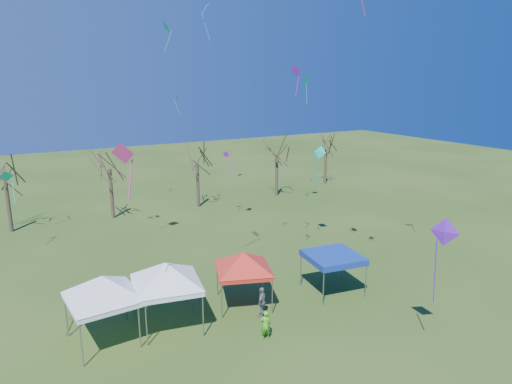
# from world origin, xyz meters

# --- Properties ---
(ground) EXTENTS (140.00, 140.00, 0.00)m
(ground) POSITION_xyz_m (0.00, 0.00, 0.00)
(ground) COLOR #284817
(ground) RESTS_ON ground
(tree_1) EXTENTS (3.42, 3.42, 7.54)m
(tree_1) POSITION_xyz_m (-10.77, 24.65, 5.79)
(tree_1) COLOR #3D2D21
(tree_1) RESTS_ON ground
(tree_2) EXTENTS (3.71, 3.71, 8.18)m
(tree_2) POSITION_xyz_m (-2.37, 24.38, 6.29)
(tree_2) COLOR #3D2D21
(tree_2) RESTS_ON ground
(tree_3) EXTENTS (3.59, 3.59, 7.91)m
(tree_3) POSITION_xyz_m (6.03, 24.04, 6.08)
(tree_3) COLOR #3D2D21
(tree_3) RESTS_ON ground
(tree_4) EXTENTS (3.58, 3.58, 7.89)m
(tree_4) POSITION_xyz_m (15.36, 24.00, 6.06)
(tree_4) COLOR #3D2D21
(tree_4) RESTS_ON ground
(tree_5) EXTENTS (3.39, 3.39, 7.46)m
(tree_5) POSITION_xyz_m (23.72, 26.07, 5.73)
(tree_5) COLOR #3D2D21
(tree_5) RESTS_ON ground
(tent_white_west) EXTENTS (4.54, 4.54, 4.01)m
(tent_white_west) POSITION_xyz_m (-7.36, 3.53, 3.24)
(tent_white_west) COLOR gray
(tent_white_west) RESTS_ON ground
(tent_white_mid) EXTENTS (4.59, 4.59, 4.12)m
(tent_white_mid) POSITION_xyz_m (-4.27, 3.38, 3.33)
(tent_white_mid) COLOR gray
(tent_white_mid) RESTS_ON ground
(tent_red) EXTENTS (3.93, 3.93, 3.68)m
(tent_red) POSITION_xyz_m (0.29, 3.54, 2.97)
(tent_red) COLOR gray
(tent_red) RESTS_ON ground
(tent_blue) EXTENTS (3.45, 3.45, 2.39)m
(tent_blue) POSITION_xyz_m (5.75, 2.35, 2.20)
(tent_blue) COLOR gray
(tent_blue) RESTS_ON ground
(person_green) EXTENTS (0.62, 0.49, 1.52)m
(person_green) POSITION_xyz_m (-0.44, -0.14, 0.76)
(person_green) COLOR #54C51F
(person_green) RESTS_ON ground
(person_grey) EXTENTS (1.02, 0.95, 1.69)m
(person_grey) POSITION_xyz_m (0.54, 1.88, 0.85)
(person_grey) COLOR slate
(person_grey) RESTS_ON ground
(kite_11) EXTENTS (0.75, 1.17, 2.45)m
(kite_11) POSITION_xyz_m (1.31, 17.72, 16.46)
(kite_11) COLOR #0CB898
(kite_11) RESTS_ON ground
(kite_13) EXTENTS (1.00, 0.71, 2.43)m
(kite_13) POSITION_xyz_m (-10.67, 18.20, 5.95)
(kite_13) COLOR #0CBFA1
(kite_13) RESTS_ON ground
(kite_18) EXTENTS (0.53, 0.83, 2.01)m
(kite_18) POSITION_xyz_m (6.38, 7.59, 13.05)
(kite_18) COLOR purple
(kite_18) RESTS_ON ground
(kite_22) EXTENTS (0.81, 0.81, 2.29)m
(kite_22) POSITION_xyz_m (6.88, 19.07, 5.87)
(kite_22) COLOR purple
(kite_22) RESTS_ON ground
(kite_17) EXTENTS (0.79, 1.12, 3.17)m
(kite_17) POSITION_xyz_m (9.82, 9.30, 7.23)
(kite_17) COLOR #0BB3A9
(kite_17) RESTS_ON ground
(kite_24) EXTENTS (0.91, 1.12, 2.51)m
(kite_24) POSITION_xyz_m (2.12, 12.09, 17.11)
(kite_24) COLOR #167CEF
(kite_24) RESTS_ON ground
(kite_5) EXTENTS (0.77, 1.29, 4.22)m
(kite_5) POSITION_xyz_m (5.81, -5.04, 5.94)
(kite_5) COLOR #5C19B2
(kite_5) RESTS_ON ground
(kite_1) EXTENTS (1.08, 1.05, 2.36)m
(kite_1) POSITION_xyz_m (-6.52, 1.00, 9.64)
(kite_1) COLOR #DC3181
(kite_1) RESTS_ON ground
(kite_19) EXTENTS (0.62, 0.74, 2.00)m
(kite_19) POSITION_xyz_m (3.52, 22.35, 10.93)
(kite_19) COLOR green
(kite_19) RESTS_ON ground
(kite_12) EXTENTS (1.07, 0.79, 2.98)m
(kite_12) POSITION_xyz_m (18.32, 23.22, 12.42)
(kite_12) COLOR #0DA6C5
(kite_12) RESTS_ON ground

